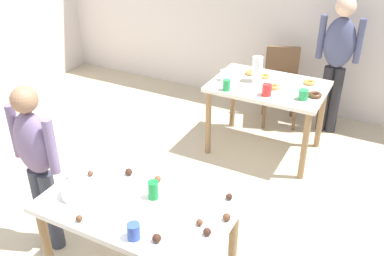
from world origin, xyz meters
The scene contains 30 objects.
wall_back centered at (0.00, 3.20, 1.30)m, with size 6.40×0.10×2.60m, color silver.
dining_table_near centered at (0.08, -0.11, 0.64)m, with size 1.19×0.71×0.75m.
dining_table_far centered at (0.21, 2.01, 0.64)m, with size 1.11×0.77×0.75m.
chair_far_table centered at (0.13, 2.75, 0.50)m, with size 0.51×0.51×0.87m.
person_girl_near centered at (-0.79, -0.06, 0.79)m, with size 0.45×0.23×1.34m.
person_adult_far centered at (0.71, 2.74, 0.91)m, with size 0.45×0.23×1.52m.
mixing_bowl centered at (-0.30, -0.22, 0.79)m, with size 0.19×0.19×0.08m, color white.
soda_can centered at (0.14, -0.02, 0.81)m, with size 0.07×0.07×0.12m, color #198438.
fork_near centered at (-0.01, 0.00, 0.75)m, with size 0.17×0.02×0.01m, color silver.
cup_near_0 centered at (0.23, -0.37, 0.80)m, with size 0.07×0.07×0.10m, color #3351B2.
cake_ball_0 centered at (0.51, -0.11, 0.77)m, with size 0.04×0.04×0.04m, color brown.
cake_ball_1 centered at (0.58, -0.16, 0.77)m, with size 0.05×0.05×0.05m, color #3D2319.
cake_ball_2 centered at (-0.42, -0.15, 0.78)m, with size 0.05×0.05×0.05m, color brown.
cake_ball_3 centered at (-0.36, -0.01, 0.77)m, with size 0.04×0.04×0.04m, color brown.
cake_ball_4 centered at (-0.14, 0.12, 0.77)m, with size 0.05×0.05×0.05m, color #3D2319.
cake_ball_5 centered at (0.36, -0.34, 0.78)m, with size 0.05×0.05×0.05m, color #3D2319.
cake_ball_6 centered at (0.63, 0.00, 0.77)m, with size 0.05×0.05×0.05m, color brown.
cake_ball_7 centered at (0.57, 0.19, 0.77)m, with size 0.04×0.04×0.04m, color #3D2319.
cake_ball_8 centered at (-0.13, -0.40, 0.77)m, with size 0.04×0.04×0.04m, color brown.
cake_ball_9 centered at (0.08, 0.14, 0.77)m, with size 0.05×0.05×0.05m, color brown.
pitcher_far centered at (0.07, 2.03, 0.88)m, with size 0.11×0.11×0.26m, color white.
cup_far_0 centered at (-0.10, 1.70, 0.80)m, with size 0.07×0.07×0.11m, color green.
cup_far_1 centered at (-0.23, 1.92, 0.80)m, with size 0.07×0.07×0.11m, color white.
cup_far_2 centered at (0.27, 1.76, 0.81)m, with size 0.09×0.09×0.11m, color red.
cup_far_3 centered at (0.60, 1.83, 0.80)m, with size 0.09×0.09×0.09m, color green.
donut_far_0 centered at (0.28, 1.95, 0.77)m, with size 0.12×0.12×0.03m, color gold.
donut_far_1 centered at (0.56, 2.21, 0.77)m, with size 0.11×0.11×0.03m, color gold.
donut_far_2 centered at (-0.04, 2.19, 0.77)m, with size 0.13×0.13×0.04m, color gold.
donut_far_3 centered at (0.68, 1.94, 0.77)m, with size 0.13×0.13×0.04m, color brown.
donut_far_4 centered at (0.12, 2.17, 0.77)m, with size 0.10×0.10×0.03m, color gold.
Camera 1 is at (1.35, -1.82, 2.46)m, focal length 40.51 mm.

